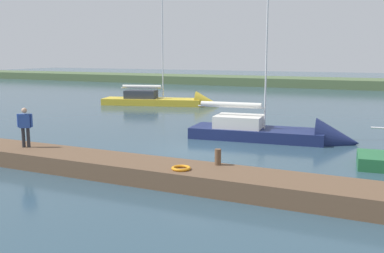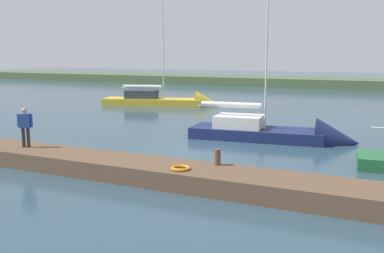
{
  "view_description": "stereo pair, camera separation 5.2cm",
  "coord_description": "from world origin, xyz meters",
  "px_view_note": "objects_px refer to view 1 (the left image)",
  "views": [
    {
      "loc": [
        -8.44,
        18.36,
        4.52
      ],
      "look_at": [
        0.42,
        -0.36,
        1.11
      ],
      "focal_mm": 41.13,
      "sensor_mm": 36.0,
      "label": 1
    },
    {
      "loc": [
        -8.49,
        18.34,
        4.52
      ],
      "look_at": [
        0.42,
        -0.36,
        1.11
      ],
      "focal_mm": 41.13,
      "sensor_mm": 36.0,
      "label": 2
    }
  ],
  "objects_px": {
    "mooring_post_near": "(218,157)",
    "sailboat_mid_channel": "(169,103)",
    "sailboat_outer_mooring": "(284,137)",
    "person_on_dock": "(25,125)",
    "life_ring_buoy": "(181,168)"
  },
  "relations": [
    {
      "from": "mooring_post_near",
      "to": "sailboat_mid_channel",
      "type": "height_order",
      "value": "sailboat_mid_channel"
    },
    {
      "from": "sailboat_outer_mooring",
      "to": "person_on_dock",
      "type": "bearing_deg",
      "value": -139.3
    },
    {
      "from": "person_on_dock",
      "to": "sailboat_outer_mooring",
      "type": "bearing_deg",
      "value": 108.36
    },
    {
      "from": "mooring_post_near",
      "to": "life_ring_buoy",
      "type": "height_order",
      "value": "mooring_post_near"
    },
    {
      "from": "sailboat_mid_channel",
      "to": "life_ring_buoy",
      "type": "bearing_deg",
      "value": -76.62
    },
    {
      "from": "mooring_post_near",
      "to": "sailboat_outer_mooring",
      "type": "distance_m",
      "value": 8.7
    },
    {
      "from": "life_ring_buoy",
      "to": "sailboat_outer_mooring",
      "type": "height_order",
      "value": "sailboat_outer_mooring"
    },
    {
      "from": "sailboat_mid_channel",
      "to": "sailboat_outer_mooring",
      "type": "bearing_deg",
      "value": -57.69
    },
    {
      "from": "sailboat_mid_channel",
      "to": "sailboat_outer_mooring",
      "type": "distance_m",
      "value": 17.86
    },
    {
      "from": "sailboat_mid_channel",
      "to": "sailboat_outer_mooring",
      "type": "xyz_separation_m",
      "value": [
        -13.31,
        11.91,
        -0.02
      ]
    },
    {
      "from": "sailboat_outer_mooring",
      "to": "person_on_dock",
      "type": "relative_size",
      "value": 5.83
    },
    {
      "from": "sailboat_mid_channel",
      "to": "mooring_post_near",
      "type": "bearing_deg",
      "value": -73.5
    },
    {
      "from": "mooring_post_near",
      "to": "sailboat_outer_mooring",
      "type": "height_order",
      "value": "sailboat_outer_mooring"
    },
    {
      "from": "mooring_post_near",
      "to": "life_ring_buoy",
      "type": "bearing_deg",
      "value": 52.07
    },
    {
      "from": "person_on_dock",
      "to": "mooring_post_near",
      "type": "bearing_deg",
      "value": 65.9
    }
  ]
}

